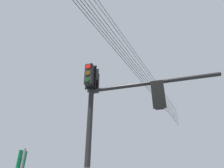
# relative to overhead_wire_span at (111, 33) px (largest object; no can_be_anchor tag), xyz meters

# --- Properties ---
(signal_mast_assembly) EXTENTS (4.43, 2.81, 6.35)m
(signal_mast_assembly) POSITION_rel_overhead_wire_span_xyz_m (0.43, 1.56, -5.14)
(signal_mast_assembly) COLOR black
(signal_mast_assembly) RESTS_ON ground
(overhead_wire_span) EXTENTS (23.51, 26.19, 2.54)m
(overhead_wire_span) POSITION_rel_overhead_wire_span_xyz_m (0.00, 0.00, 0.00)
(overhead_wire_span) COLOR black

